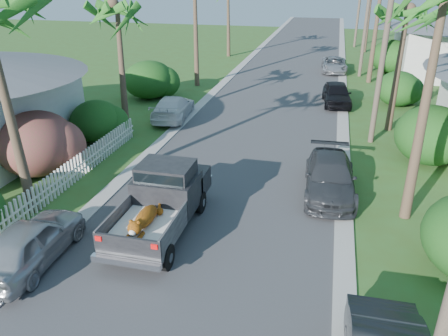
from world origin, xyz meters
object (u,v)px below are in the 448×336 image
(parked_car_rm, at_px, (330,177))
(parked_car_rf, at_px, (337,94))
(pickup_truck, at_px, (164,197))
(parked_car_lf, at_px, (173,108))
(utility_pole_b, at_px, (385,45))
(utility_pole_d, at_px, (360,2))
(utility_pole_c, at_px, (367,15))
(palm_l_b, at_px, (116,5))
(parked_car_rd, at_px, (334,65))
(palm_r_b, at_px, (408,10))
(parked_car_ln, at_px, (30,243))

(parked_car_rm, distance_m, parked_car_rf, 12.25)
(pickup_truck, height_order, parked_car_rf, pickup_truck)
(parked_car_lf, relative_size, utility_pole_b, 0.48)
(parked_car_rm, distance_m, utility_pole_d, 36.26)
(parked_car_rf, height_order, utility_pole_c, utility_pole_c)
(parked_car_rm, relative_size, palm_l_b, 0.60)
(parked_car_rm, distance_m, parked_car_lf, 11.31)
(parked_car_rd, bearing_deg, palm_l_b, -124.23)
(parked_car_rf, distance_m, utility_pole_d, 24.14)
(palm_l_b, xyz_separation_m, utility_pole_d, (12.40, 31.00, -1.55))
(palm_r_b, distance_m, utility_pole_d, 28.05)
(pickup_truck, relative_size, parked_car_rm, 1.15)
(pickup_truck, xyz_separation_m, parked_car_lf, (-3.59, 10.72, -0.38))
(pickup_truck, xyz_separation_m, parked_car_rf, (5.28, 15.80, -0.33))
(parked_car_rm, height_order, palm_r_b, palm_r_b)
(parked_car_rm, xyz_separation_m, parked_car_lf, (-8.74, 7.17, -0.02))
(parked_car_ln, distance_m, palm_r_b, 18.84)
(utility_pole_b, xyz_separation_m, utility_pole_d, (0.00, 30.00, 0.00))
(parked_car_rd, height_order, utility_pole_d, utility_pole_d)
(parked_car_lf, height_order, palm_r_b, palm_r_b)
(parked_car_lf, xyz_separation_m, palm_l_b, (-1.80, -2.17, 5.52))
(parked_car_rf, xyz_separation_m, parked_car_lf, (-8.88, -5.07, -0.04))
(utility_pole_d, bearing_deg, parked_car_rd, -98.17)
(parked_car_ln, distance_m, parked_car_lf, 13.59)
(parked_car_rd, distance_m, palm_l_b, 20.75)
(parked_car_rd, bearing_deg, palm_r_b, -80.84)
(pickup_truck, bearing_deg, utility_pole_b, 53.73)
(parked_car_lf, bearing_deg, parked_car_rf, -156.37)
(parked_car_ln, xyz_separation_m, parked_car_lf, (-0.67, 13.57, -0.03))
(utility_pole_b, bearing_deg, utility_pole_d, 90.00)
(parked_car_rf, height_order, palm_l_b, palm_l_b)
(utility_pole_b, relative_size, utility_pole_d, 1.00)
(pickup_truck, xyz_separation_m, palm_r_b, (8.01, 11.55, 4.94))
(palm_l_b, xyz_separation_m, utility_pole_b, (12.40, 1.00, -1.55))
(parked_car_rf, distance_m, palm_l_b, 14.02)
(pickup_truck, relative_size, palm_r_b, 0.71)
(parked_car_ln, bearing_deg, palm_l_b, -79.55)
(palm_l_b, bearing_deg, utility_pole_c, 52.22)
(pickup_truck, height_order, parked_car_rd, pickup_truck)
(palm_r_b, bearing_deg, utility_pole_c, 94.40)
(parked_car_rd, bearing_deg, parked_car_lf, -122.87)
(parked_car_rf, bearing_deg, utility_pole_c, 73.38)
(utility_pole_b, xyz_separation_m, utility_pole_c, (0.00, 15.00, 0.00))
(utility_pole_b, distance_m, utility_pole_c, 15.00)
(utility_pole_c, bearing_deg, palm_r_b, -85.60)
(parked_car_lf, bearing_deg, parked_car_rm, 134.50)
(parked_car_ln, xyz_separation_m, utility_pole_c, (9.93, 27.40, 3.93))
(pickup_truck, bearing_deg, parked_car_rm, 34.60)
(parked_car_lf, xyz_separation_m, utility_pole_b, (10.60, -1.17, 3.97))
(utility_pole_c, bearing_deg, parked_car_rm, -95.06)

